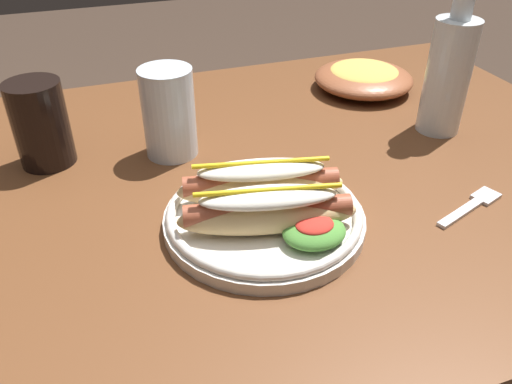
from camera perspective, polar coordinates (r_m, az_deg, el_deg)
dining_table at (r=0.80m, az=-3.11°, el=-4.82°), size 1.25×0.81×0.74m
hot_dog_plate at (r=0.63m, az=1.13°, el=-1.81°), size 0.25×0.25×0.08m
fork at (r=0.73m, az=22.67°, el=-1.31°), size 0.12×0.06×0.00m
soda_cup at (r=0.80m, az=-22.55°, el=6.92°), size 0.08×0.08×0.12m
water_cup at (r=0.78m, az=-9.54°, el=8.56°), size 0.08×0.08×0.13m
glass_bottle at (r=0.88m, az=20.38°, el=12.34°), size 0.07×0.07×0.25m
side_bowl at (r=1.03m, az=11.72°, el=12.24°), size 0.18×0.18×0.05m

